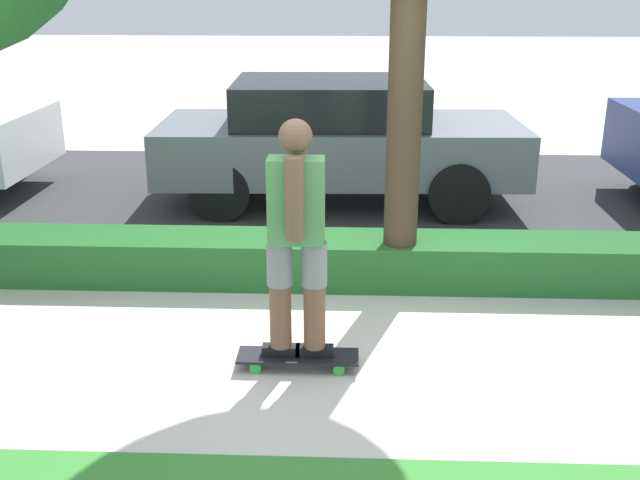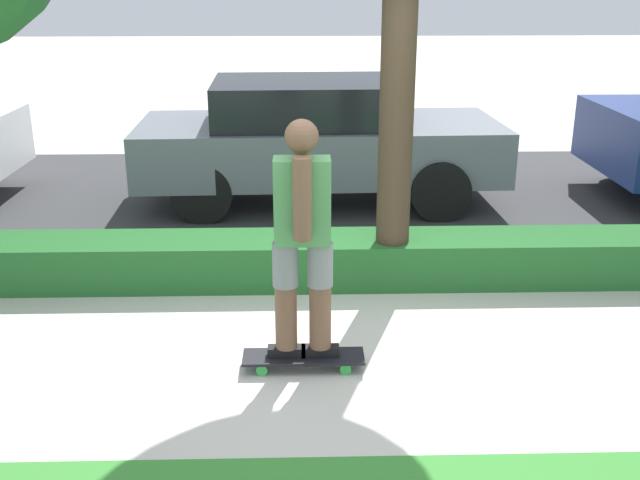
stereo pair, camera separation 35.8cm
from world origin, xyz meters
name	(u,v)px [view 2 (the right image)]	position (x,y,z in m)	size (l,w,h in m)	color
ground_plane	(335,370)	(0.00, 0.00, 0.00)	(60.00, 60.00, 0.00)	beige
street_asphalt	(319,199)	(0.00, 4.20, 0.00)	(18.57, 5.00, 0.01)	#38383A
hedge_row	(327,260)	(0.00, 1.60, 0.21)	(18.57, 0.60, 0.41)	#236028
skateboard	(303,358)	(-0.22, 0.04, 0.08)	(0.84, 0.24, 0.10)	black
skater_person	(302,236)	(-0.22, 0.04, 0.97)	(0.49, 0.42, 1.64)	black
parked_car_middle	(317,138)	(-0.02, 4.16, 0.76)	(4.27, 1.91, 1.44)	slate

